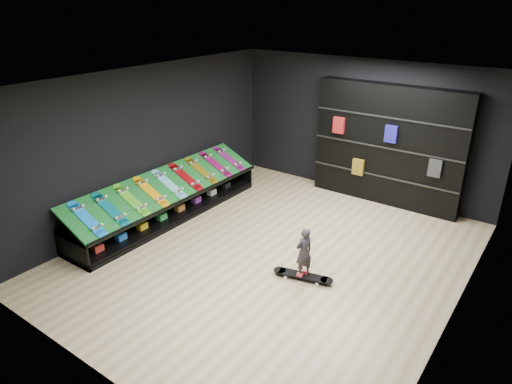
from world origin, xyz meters
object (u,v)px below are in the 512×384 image
Objects in this scene: display_rack at (169,206)px; back_shelving at (388,146)px; child at (303,261)px; floor_skateboard at (303,277)px.

display_rack is 1.41× the size of back_shelving.
back_shelving is (3.25, 3.32, 1.03)m from display_rack.
floor_skateboard is at bearing 180.00° from child.
display_rack is at bearing 159.67° from floor_skateboard.
child is at bearing -6.07° from display_rack.
back_shelving is at bearing 77.71° from floor_skateboard.
back_shelving reaches higher than child.
display_rack is 3.39m from child.
display_rack is 4.76m from back_shelving.
child is at bearing -88.02° from back_shelving.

